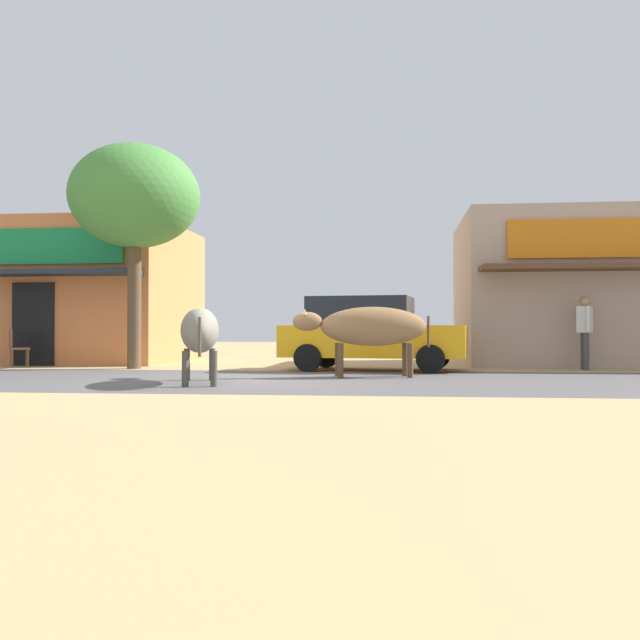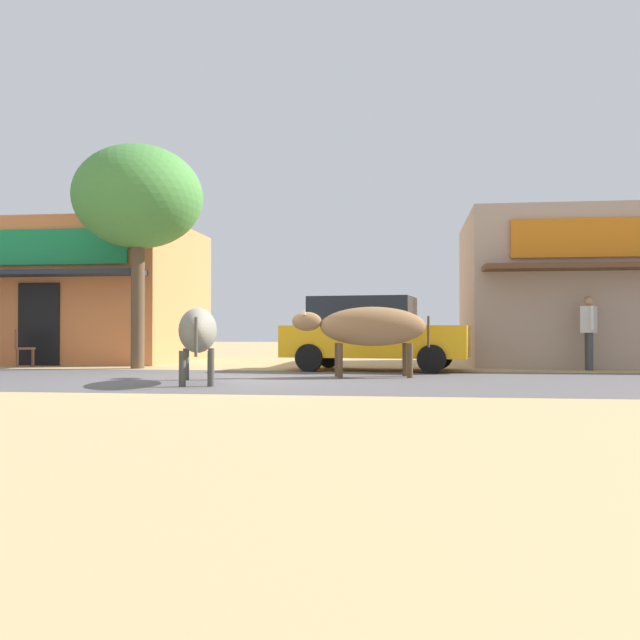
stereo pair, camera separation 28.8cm
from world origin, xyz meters
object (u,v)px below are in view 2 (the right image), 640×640
object	(u,v)px
parked_hatchback_car	(372,333)
cow_far_dark	(370,327)
pedestrian_by_shop	(589,327)
cafe_chair_by_doorway	(22,346)
cow_near_brown	(198,331)
roadside_tree	(138,198)

from	to	relation	value
parked_hatchback_car	cow_far_dark	world-z (taller)	parked_hatchback_car
parked_hatchback_car	pedestrian_by_shop	world-z (taller)	pedestrian_by_shop
parked_hatchback_car	cafe_chair_by_doorway	bearing A→B (deg)	177.35
cow_near_brown	cafe_chair_by_doorway	size ratio (longest dim) A/B	3.08
cow_near_brown	cow_far_dark	xyz separation A→B (m)	(2.83, 1.78, 0.07)
cow_near_brown	pedestrian_by_shop	bearing A→B (deg)	32.26
parked_hatchback_car	cow_near_brown	xyz separation A→B (m)	(-2.75, -4.14, 0.04)
roadside_tree	cafe_chair_by_doorway	bearing A→B (deg)	173.47
cow_near_brown	parked_hatchback_car	bearing A→B (deg)	56.38
roadside_tree	cow_near_brown	world-z (taller)	roadside_tree
pedestrian_by_shop	cow_far_dark	bearing A→B (deg)	-147.69
cafe_chair_by_doorway	roadside_tree	bearing A→B (deg)	-6.53
parked_hatchback_car	cow_near_brown	distance (m)	4.97
roadside_tree	pedestrian_by_shop	bearing A→B (deg)	3.29
parked_hatchback_car	cafe_chair_by_doorway	xyz separation A→B (m)	(-8.61, 0.40, -0.33)
cow_far_dark	cafe_chair_by_doorway	size ratio (longest dim) A/B	2.84
cow_near_brown	roadside_tree	bearing A→B (deg)	123.36
roadside_tree	cow_near_brown	xyz separation A→B (m)	(2.75, -4.18, -3.11)
roadside_tree	pedestrian_by_shop	size ratio (longest dim) A/B	3.15
cow_far_dark	pedestrian_by_shop	bearing A→B (deg)	32.31
roadside_tree	cafe_chair_by_doorway	xyz separation A→B (m)	(-3.11, 0.36, -3.48)
cafe_chair_by_doorway	cow_far_dark	bearing A→B (deg)	-17.61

